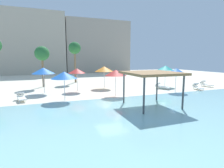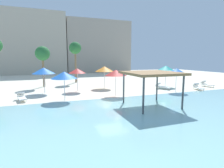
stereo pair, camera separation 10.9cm
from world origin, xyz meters
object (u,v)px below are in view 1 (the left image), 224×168
object	(u,v)px
lounge_chair_2	(198,87)
palm_tree_0	(75,49)
beach_umbrella_red_2	(77,71)
beach_umbrella_blue_5	(176,71)
beach_umbrella_orange_6	(104,69)
beach_umbrella_red_3	(116,73)
beach_umbrella_teal_1	(165,68)
lounge_chair_3	(206,84)
lounge_chair_0	(162,86)
shade_pavilion	(152,74)
lounge_chair_1	(21,97)
beach_umbrella_blue_0	(43,71)
palm_tree_2	(42,54)
beach_umbrella_blue_4	(64,75)

from	to	relation	value
lounge_chair_2	palm_tree_0	bearing A→B (deg)	-111.89
beach_umbrella_red_2	beach_umbrella_blue_5	distance (m)	11.31
beach_umbrella_orange_6	palm_tree_0	world-z (taller)	palm_tree_0
beach_umbrella_red_2	beach_umbrella_red_3	size ratio (longest dim) A/B	1.00
beach_umbrella_teal_1	lounge_chair_3	distance (m)	6.02
beach_umbrella_blue_5	lounge_chair_2	size ratio (longest dim) A/B	1.35
palm_tree_0	beach_umbrella_red_2	bearing A→B (deg)	-97.05
beach_umbrella_teal_1	lounge_chair_0	size ratio (longest dim) A/B	1.43
beach_umbrella_blue_5	shade_pavilion	bearing A→B (deg)	-143.85
lounge_chair_0	lounge_chair_1	bearing A→B (deg)	-112.63
lounge_chair_0	beach_umbrella_blue_5	bearing A→B (deg)	-17.49
beach_umbrella_red_2	palm_tree_0	size ratio (longest dim) A/B	0.41
beach_umbrella_blue_5	beach_umbrella_teal_1	bearing A→B (deg)	69.43
beach_umbrella_blue_0	lounge_chair_3	bearing A→B (deg)	-6.85
beach_umbrella_red_3	lounge_chair_0	xyz separation A→B (m)	(6.88, 1.77, -2.01)
lounge_chair_0	lounge_chair_1	xyz separation A→B (m)	(-15.64, -0.93, 0.00)
lounge_chair_0	palm_tree_2	bearing A→B (deg)	-142.88
lounge_chair_2	palm_tree_2	size ratio (longest dim) A/B	0.37
beach_umbrella_blue_5	lounge_chair_3	xyz separation A→B (m)	(6.66, 1.79, -2.07)
lounge_chair_1	palm_tree_2	world-z (taller)	palm_tree_2
lounge_chair_2	palm_tree_0	xyz separation A→B (m)	(-13.01, 11.94, 4.95)
beach_umbrella_teal_1	palm_tree_2	world-z (taller)	palm_tree_2
beach_umbrella_blue_4	lounge_chair_1	xyz separation A→B (m)	(-3.68, 1.19, -1.95)
beach_umbrella_blue_4	beach_umbrella_blue_5	xyz separation A→B (m)	(12.29, -0.01, 0.12)
beach_umbrella_orange_6	lounge_chair_3	xyz separation A→B (m)	(13.49, -3.57, -2.13)
beach_umbrella_teal_1	palm_tree_2	bearing A→B (deg)	161.24
beach_umbrella_orange_6	palm_tree_2	bearing A→B (deg)	152.71
beach_umbrella_blue_0	lounge_chair_1	bearing A→B (deg)	-121.60
lounge_chair_0	palm_tree_0	world-z (taller)	palm_tree_0
beach_umbrella_blue_5	lounge_chair_0	xyz separation A→B (m)	(-0.32, 2.14, -2.07)
shade_pavilion	beach_umbrella_blue_4	size ratio (longest dim) A/B	1.52
beach_umbrella_red_3	beach_umbrella_blue_4	size ratio (longest dim) A/B	1.02
beach_umbrella_teal_1	lounge_chair_2	xyz separation A→B (m)	(2.07, -3.64, -2.18)
beach_umbrella_red_2	beach_umbrella_red_3	world-z (taller)	beach_umbrella_red_3
beach_umbrella_blue_0	beach_umbrella_orange_6	world-z (taller)	beach_umbrella_blue_0
lounge_chair_3	lounge_chair_1	bearing A→B (deg)	-86.82
beach_umbrella_red_3	lounge_chair_2	bearing A→B (deg)	-0.85
lounge_chair_2	palm_tree_2	xyz separation A→B (m)	(-17.74, 8.96, 4.01)
beach_umbrella_teal_1	lounge_chair_0	xyz separation A→B (m)	(-1.77, -1.71, -2.18)
beach_umbrella_blue_4	lounge_chair_2	world-z (taller)	beach_umbrella_blue_4
beach_umbrella_blue_4	palm_tree_0	world-z (taller)	palm_tree_0
lounge_chair_3	beach_umbrella_orange_6	bearing A→B (deg)	-103.11
lounge_chair_0	lounge_chair_1	world-z (taller)	same
lounge_chair_3	palm_tree_2	distance (m)	22.51
beach_umbrella_red_3	lounge_chair_1	bearing A→B (deg)	174.54
beach_umbrella_red_3	beach_umbrella_blue_4	xyz separation A→B (m)	(-5.09, -0.35, -0.06)
beach_umbrella_orange_6	lounge_chair_2	xyz separation A→B (m)	(10.34, -5.15, -2.13)
beach_umbrella_red_3	palm_tree_2	size ratio (longest dim) A/B	0.49
beach_umbrella_orange_6	lounge_chair_2	size ratio (longest dim) A/B	1.41
beach_umbrella_blue_4	lounge_chair_3	distance (m)	19.13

